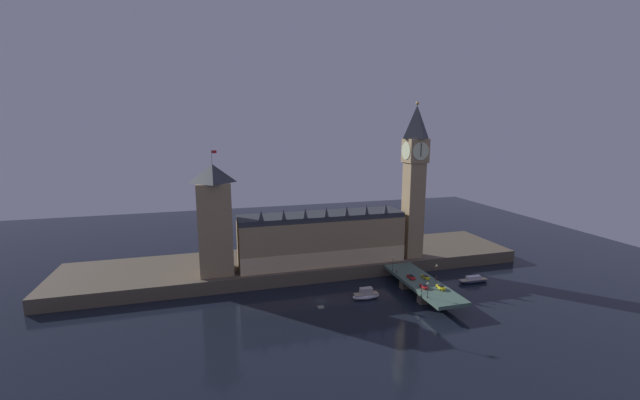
{
  "coord_description": "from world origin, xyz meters",
  "views": [
    {
      "loc": [
        -40.61,
        -142.71,
        68.78
      ],
      "look_at": [
        5.26,
        20.0,
        37.84
      ],
      "focal_mm": 22.0,
      "sensor_mm": 36.0,
      "label": 1
    }
  ],
  "objects_px": {
    "street_lamp_mid": "(436,270)",
    "street_lamp_far": "(393,262)",
    "pedestrian_near_rail": "(422,290)",
    "clock_tower": "(414,177)",
    "pedestrian_mid_walk": "(436,278)",
    "victoria_tower": "(215,219)",
    "car_northbound_lead": "(411,277)",
    "street_lamp_near": "(428,288)",
    "car_southbound_lead": "(441,287)",
    "pedestrian_far_rail": "(397,271)",
    "boat_upstream": "(366,295)",
    "boat_downstream": "(473,280)",
    "car_southbound_trail": "(425,277)",
    "car_northbound_trail": "(424,286)"
  },
  "relations": [
    {
      "from": "street_lamp_mid",
      "to": "car_northbound_lead",
      "type": "bearing_deg",
      "value": 156.16
    },
    {
      "from": "pedestrian_far_rail",
      "to": "boat_upstream",
      "type": "bearing_deg",
      "value": -152.77
    },
    {
      "from": "pedestrian_near_rail",
      "to": "car_northbound_trail",
      "type": "bearing_deg",
      "value": 48.76
    },
    {
      "from": "pedestrian_near_rail",
      "to": "pedestrian_mid_walk",
      "type": "xyz_separation_m",
      "value": [
        12.1,
        9.19,
        0.05
      ]
    },
    {
      "from": "pedestrian_far_rail",
      "to": "boat_upstream",
      "type": "distance_m",
      "value": 21.22
    },
    {
      "from": "street_lamp_near",
      "to": "car_southbound_lead",
      "type": "bearing_deg",
      "value": 31.67
    },
    {
      "from": "car_southbound_trail",
      "to": "car_northbound_trail",
      "type": "bearing_deg",
      "value": -123.46
    },
    {
      "from": "pedestrian_far_rail",
      "to": "street_lamp_mid",
      "type": "bearing_deg",
      "value": -42.64
    },
    {
      "from": "victoria_tower",
      "to": "boat_downstream",
      "type": "height_order",
      "value": "victoria_tower"
    },
    {
      "from": "pedestrian_mid_walk",
      "to": "pedestrian_far_rail",
      "type": "relative_size",
      "value": 1.06
    },
    {
      "from": "car_northbound_trail",
      "to": "street_lamp_near",
      "type": "xyz_separation_m",
      "value": [
        -3.43,
        -8.46,
        3.09
      ]
    },
    {
      "from": "pedestrian_near_rail",
      "to": "pedestrian_far_rail",
      "type": "bearing_deg",
      "value": 90.0
    },
    {
      "from": "car_northbound_trail",
      "to": "boat_upstream",
      "type": "xyz_separation_m",
      "value": [
        -21.42,
        8.31,
        -4.62
      ]
    },
    {
      "from": "victoria_tower",
      "to": "street_lamp_far",
      "type": "xyz_separation_m",
      "value": [
        76.06,
        -18.82,
        -20.21
      ]
    },
    {
      "from": "pedestrian_far_rail",
      "to": "car_northbound_lead",
      "type": "bearing_deg",
      "value": -67.56
    },
    {
      "from": "pedestrian_mid_walk",
      "to": "pedestrian_near_rail",
      "type": "bearing_deg",
      "value": -142.8
    },
    {
      "from": "car_southbound_lead",
      "to": "street_lamp_far",
      "type": "xyz_separation_m",
      "value": [
        -9.48,
        23.59,
        3.53
      ]
    },
    {
      "from": "boat_downstream",
      "to": "pedestrian_mid_walk",
      "type": "bearing_deg",
      "value": -166.78
    },
    {
      "from": "pedestrian_near_rail",
      "to": "pedestrian_far_rail",
      "type": "height_order",
      "value": "pedestrian_near_rail"
    },
    {
      "from": "car_northbound_trail",
      "to": "street_lamp_far",
      "type": "xyz_separation_m",
      "value": [
        -3.43,
        20.98,
        3.57
      ]
    },
    {
      "from": "pedestrian_near_rail",
      "to": "street_lamp_mid",
      "type": "height_order",
      "value": "street_lamp_mid"
    },
    {
      "from": "car_northbound_lead",
      "to": "street_lamp_mid",
      "type": "xyz_separation_m",
      "value": [
        9.48,
        -4.19,
        3.51
      ]
    },
    {
      "from": "street_lamp_mid",
      "to": "boat_downstream",
      "type": "distance_m",
      "value": 24.52
    },
    {
      "from": "pedestrian_far_rail",
      "to": "boat_downstream",
      "type": "relative_size",
      "value": 0.11
    },
    {
      "from": "pedestrian_far_rail",
      "to": "victoria_tower",
      "type": "bearing_deg",
      "value": 163.93
    },
    {
      "from": "pedestrian_mid_walk",
      "to": "car_northbound_lead",
      "type": "bearing_deg",
      "value": 152.58
    },
    {
      "from": "victoria_tower",
      "to": "street_lamp_near",
      "type": "bearing_deg",
      "value": -32.4
    },
    {
      "from": "car_northbound_trail",
      "to": "car_northbound_lead",
      "type": "bearing_deg",
      "value": 90.0
    },
    {
      "from": "clock_tower",
      "to": "street_lamp_far",
      "type": "height_order",
      "value": "clock_tower"
    },
    {
      "from": "clock_tower",
      "to": "pedestrian_far_rail",
      "type": "bearing_deg",
      "value": -132.23
    },
    {
      "from": "pedestrian_near_rail",
      "to": "clock_tower",
      "type": "bearing_deg",
      "value": 66.72
    },
    {
      "from": "car_northbound_trail",
      "to": "street_lamp_mid",
      "type": "xyz_separation_m",
      "value": [
        9.48,
        6.26,
        3.52
      ]
    },
    {
      "from": "street_lamp_near",
      "to": "street_lamp_far",
      "type": "distance_m",
      "value": 29.44
    },
    {
      "from": "car_southbound_trail",
      "to": "boat_upstream",
      "type": "relative_size",
      "value": 0.39
    },
    {
      "from": "clock_tower",
      "to": "car_northbound_trail",
      "type": "height_order",
      "value": "clock_tower"
    },
    {
      "from": "victoria_tower",
      "to": "car_northbound_lead",
      "type": "relative_size",
      "value": 11.69
    },
    {
      "from": "car_northbound_trail",
      "to": "boat_upstream",
      "type": "relative_size",
      "value": 0.35
    },
    {
      "from": "pedestrian_near_rail",
      "to": "street_lamp_near",
      "type": "height_order",
      "value": "street_lamp_near"
    },
    {
      "from": "pedestrian_near_rail",
      "to": "street_lamp_far",
      "type": "height_order",
      "value": "street_lamp_far"
    },
    {
      "from": "car_southbound_lead",
      "to": "pedestrian_mid_walk",
      "type": "distance_m",
      "value": 8.88
    },
    {
      "from": "car_northbound_trail",
      "to": "pedestrian_near_rail",
      "type": "relative_size",
      "value": 2.51
    },
    {
      "from": "street_lamp_near",
      "to": "street_lamp_far",
      "type": "xyz_separation_m",
      "value": [
        0.0,
        29.44,
        0.48
      ]
    },
    {
      "from": "car_southbound_lead",
      "to": "street_lamp_near",
      "type": "height_order",
      "value": "street_lamp_near"
    },
    {
      "from": "boat_upstream",
      "to": "car_southbound_trail",
      "type": "bearing_deg",
      "value": 1.77
    },
    {
      "from": "pedestrian_near_rail",
      "to": "street_lamp_mid",
      "type": "relative_size",
      "value": 0.23
    },
    {
      "from": "car_northbound_trail",
      "to": "street_lamp_far",
      "type": "relative_size",
      "value": 0.58
    },
    {
      "from": "street_lamp_mid",
      "to": "street_lamp_far",
      "type": "distance_m",
      "value": 19.57
    },
    {
      "from": "clock_tower",
      "to": "pedestrian_far_rail",
      "type": "height_order",
      "value": "clock_tower"
    },
    {
      "from": "car_southbound_trail",
      "to": "pedestrian_far_rail",
      "type": "relative_size",
      "value": 2.87
    },
    {
      "from": "street_lamp_near",
      "to": "street_lamp_mid",
      "type": "distance_m",
      "value": 19.58
    }
  ]
}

